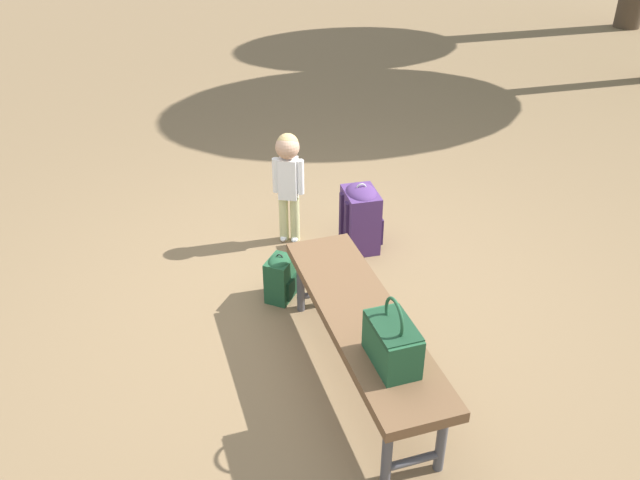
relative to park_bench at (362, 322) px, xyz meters
The scene contains 6 objects.
ground_plane 0.84m from the park_bench, ahead, with size 40.00×40.00×0.00m, color brown.
park_bench is the anchor object (origin of this frame).
handbag 0.43m from the park_bench, behind, with size 0.34×0.21×0.37m.
child_standing 1.56m from the park_bench, ahead, with size 0.18×0.20×0.84m.
backpack_large 1.39m from the park_bench, 26.92° to the right, with size 0.34×0.31×0.52m.
backpack_small 0.92m from the park_bench, ahead, with size 0.24×0.25×0.34m.
Camera 1 is at (-3.22, 1.42, 2.64)m, focal length 37.81 mm.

